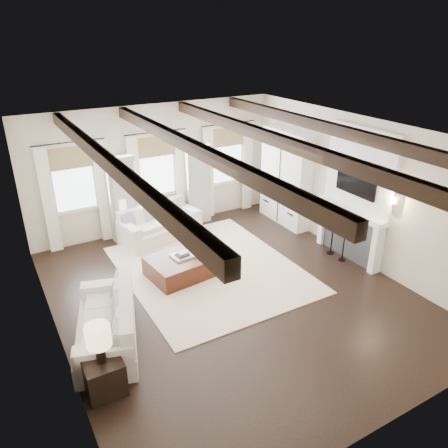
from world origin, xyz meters
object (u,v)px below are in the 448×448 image
ottoman (188,264)px  side_table_front (104,376)px  sofa_back (159,225)px  side_table_back (124,229)px  sofa_left (110,325)px

ottoman → side_table_front: bearing=-142.7°
sofa_back → side_table_back: size_ratio=3.88×
sofa_left → ottoman: sofa_left is taller
sofa_back → sofa_left: sofa_left is taller
ottoman → side_table_front: size_ratio=3.06×
sofa_left → side_table_back: bearing=69.1°
ottoman → side_table_back: size_ratio=3.06×
sofa_left → side_table_front: bearing=-111.7°
sofa_back → side_table_front: size_ratio=3.88×
side_table_back → side_table_front: bearing=-111.1°
sofa_left → side_table_back: size_ratio=4.10×
sofa_left → side_table_back: 3.99m
ottoman → side_table_back: (-0.67, 2.31, 0.05)m
sofa_left → side_table_back: sofa_left is taller
side_table_front → ottoman: bearing=44.2°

